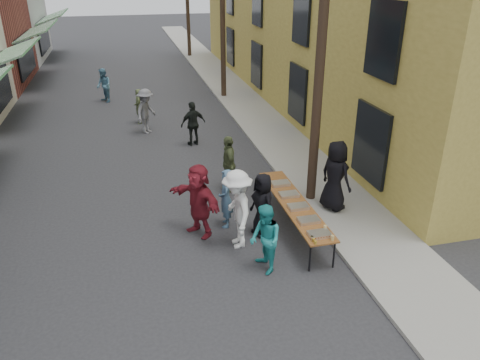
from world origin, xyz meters
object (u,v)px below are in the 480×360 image
utility_pole_mid (222,5)px  server (335,176)px  guest_front_c (265,239)px  utility_pole_near (321,42)px  guest_front_a (263,205)px  serving_table (294,204)px  catering_tray_sausage (319,234)px

utility_pole_mid → server: bearing=-88.4°
guest_front_c → server: (2.65, 2.21, 0.27)m
utility_pole_near → guest_front_a: bearing=-143.1°
utility_pole_near → guest_front_a: 4.37m
serving_table → guest_front_a: 0.86m
utility_pole_near → guest_front_c: (-2.30, -2.97, -3.69)m
utility_pole_near → serving_table: utility_pole_near is taller
utility_pole_near → catering_tray_sausage: (-1.04, -3.02, -3.71)m
serving_table → server: (1.39, 0.62, 0.37)m
utility_pole_mid → server: (0.35, -12.75, -3.41)m
utility_pole_mid → guest_front_c: bearing=-98.7°
utility_pole_near → serving_table: 4.16m
guest_front_c → server: bearing=123.0°
serving_table → utility_pole_mid: bearing=85.6°
server → guest_front_a: bearing=82.8°
utility_pole_near → guest_front_c: size_ratio=5.55×
catering_tray_sausage → guest_front_a: (-0.85, 1.60, 0.04)m
utility_pole_near → serving_table: bearing=-127.2°
catering_tray_sausage → guest_front_c: bearing=177.5°
server → catering_tray_sausage: bearing=124.6°
serving_table → guest_front_c: guest_front_c is taller
utility_pole_near → server: bearing=-65.0°
utility_pole_near → guest_front_a: size_ratio=5.43×
utility_pole_near → server: 3.51m
utility_pole_mid → guest_front_c: 15.58m
catering_tray_sausage → guest_front_a: size_ratio=0.30×
guest_front_c → catering_tray_sausage: bearing=80.7°
guest_front_a → server: bearing=90.1°
serving_table → server: bearing=23.9°
utility_pole_mid → guest_front_a: bearing=-98.0°
catering_tray_sausage → utility_pole_mid: bearing=86.0°
catering_tray_sausage → guest_front_c: guest_front_c is taller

